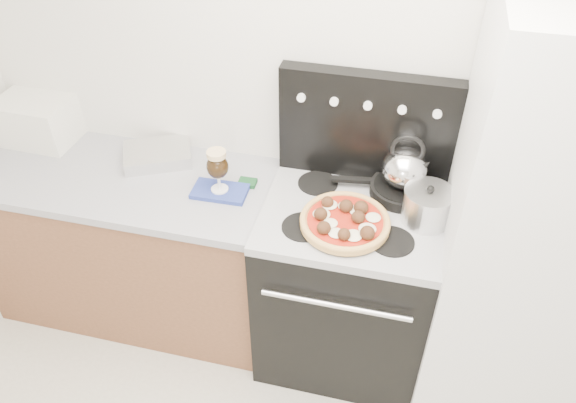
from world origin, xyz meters
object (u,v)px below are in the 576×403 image
(pizza_pan, at_px, (345,226))
(tea_kettle, at_px, (405,165))
(beer_glass, at_px, (218,171))
(toaster_oven, at_px, (38,120))
(skillet, at_px, (401,190))
(base_cabinet, at_px, (135,247))
(fridge, at_px, (529,237))
(pizza, at_px, (345,220))
(oven_mitt, at_px, (220,191))
(stock_pot, at_px, (427,207))
(stove_body, at_px, (345,287))

(pizza_pan, xyz_separation_m, tea_kettle, (0.20, 0.27, 0.15))
(beer_glass, distance_m, tea_kettle, 0.80)
(toaster_oven, height_order, skillet, toaster_oven)
(base_cabinet, relative_size, beer_glass, 6.96)
(fridge, xyz_separation_m, tea_kettle, (-0.51, 0.19, 0.13))
(base_cabinet, bearing_deg, fridge, -1.59)
(pizza, bearing_deg, oven_mitt, 169.19)
(stock_pot, bearing_deg, pizza, -159.51)
(beer_glass, bearing_deg, tea_kettle, 11.48)
(stove_body, bearing_deg, toaster_oven, 172.47)
(base_cabinet, bearing_deg, tea_kettle, 6.10)
(oven_mitt, xyz_separation_m, pizza_pan, (0.58, -0.11, 0.02))
(base_cabinet, xyz_separation_m, fridge, (1.80, -0.05, 0.52))
(toaster_oven, distance_m, oven_mitt, 1.04)
(toaster_oven, bearing_deg, pizza, -9.60)
(fridge, distance_m, pizza_pan, 0.72)
(oven_mitt, relative_size, stock_pot, 1.24)
(stove_body, distance_m, beer_glass, 0.83)
(stove_body, xyz_separation_m, pizza, (-0.02, -0.11, 0.52))
(pizza_pan, xyz_separation_m, skillet, (0.20, 0.27, 0.02))
(pizza_pan, bearing_deg, tea_kettle, 52.71)
(oven_mitt, bearing_deg, beer_glass, 0.00)
(stove_body, height_order, toaster_oven, toaster_oven)
(oven_mitt, relative_size, pizza_pan, 0.71)
(toaster_oven, height_order, stock_pot, toaster_oven)
(skillet, bearing_deg, stock_pot, -53.67)
(tea_kettle, bearing_deg, beer_glass, -168.44)
(stove_body, height_order, pizza_pan, pizza_pan)
(toaster_oven, distance_m, tea_kettle, 1.79)
(pizza_pan, relative_size, pizza, 0.93)
(fridge, height_order, pizza_pan, fridge)
(base_cabinet, distance_m, tea_kettle, 1.45)
(base_cabinet, height_order, pizza_pan, pizza_pan)
(base_cabinet, relative_size, skillet, 5.31)
(pizza, height_order, stock_pot, stock_pot)
(pizza_pan, distance_m, pizza, 0.03)
(toaster_oven, distance_m, stock_pot, 1.91)
(stove_body, distance_m, pizza, 0.53)
(oven_mitt, bearing_deg, fridge, -1.31)
(base_cabinet, relative_size, stove_body, 1.65)
(fridge, distance_m, stock_pot, 0.41)
(oven_mitt, xyz_separation_m, skillet, (0.78, 0.16, 0.03))
(oven_mitt, bearing_deg, pizza, -10.81)
(tea_kettle, bearing_deg, fridge, -20.07)
(stove_body, relative_size, oven_mitt, 3.62)
(pizza_pan, bearing_deg, stock_pot, 20.49)
(tea_kettle, distance_m, stock_pot, 0.21)
(stove_body, distance_m, fridge, 0.87)
(beer_glass, xyz_separation_m, pizza_pan, (0.58, -0.11, -0.10))
(stove_body, bearing_deg, pizza, -99.44)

